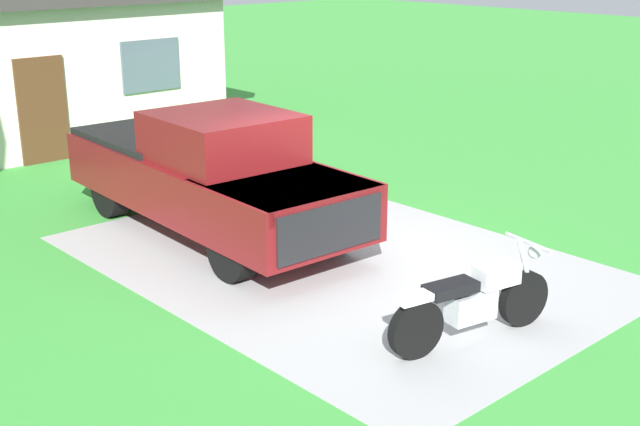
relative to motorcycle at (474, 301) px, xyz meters
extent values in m
plane|color=green|center=(0.53, 2.75, -0.47)|extent=(80.00, 80.00, 0.00)
cube|color=#A3A3A3|center=(0.53, 2.75, -0.47)|extent=(5.26, 7.44, 0.01)
cylinder|color=black|center=(0.74, -0.15, -0.14)|extent=(0.67, 0.25, 0.66)
cylinder|color=black|center=(-0.78, 0.15, -0.14)|extent=(0.67, 0.25, 0.66)
cube|color=silver|center=(-0.04, 0.01, -0.05)|extent=(0.60, 0.36, 0.32)
cube|color=silver|center=(0.30, -0.06, 0.25)|extent=(0.56, 0.36, 0.24)
cube|color=black|center=(-0.33, 0.07, 0.23)|extent=(0.64, 0.39, 0.12)
cube|color=silver|center=(-0.78, 0.15, 0.23)|extent=(0.51, 0.29, 0.08)
cylinder|color=silver|center=(0.74, -0.15, 0.23)|extent=(0.34, 0.12, 0.77)
cylinder|color=silver|center=(0.74, -0.15, 0.55)|extent=(0.18, 0.69, 0.04)
sphere|color=silver|center=(0.86, -0.17, 0.41)|extent=(0.16, 0.16, 0.16)
cylinder|color=black|center=(0.72, 3.12, -0.05)|extent=(0.34, 0.85, 0.84)
cylinder|color=black|center=(-0.92, 3.20, -0.05)|extent=(0.34, 0.85, 0.84)
cylinder|color=black|center=(0.88, 6.62, -0.05)|extent=(0.34, 0.85, 0.84)
cylinder|color=black|center=(-0.76, 6.69, -0.05)|extent=(0.34, 0.85, 0.84)
cube|color=maroon|center=(-0.02, 4.96, 0.33)|extent=(2.26, 5.69, 0.80)
cube|color=maroon|center=(-0.10, 3.11, 0.63)|extent=(1.99, 1.99, 0.20)
cube|color=maroon|center=(-0.03, 4.56, 1.08)|extent=(1.89, 1.98, 0.70)
cube|color=#3F4C56|center=(-0.07, 3.76, 0.98)|extent=(1.71, 0.24, 0.60)
cube|color=black|center=(0.06, 6.51, 0.58)|extent=(2.01, 2.49, 0.50)
cube|color=black|center=(-0.15, 2.18, 0.33)|extent=(1.70, 0.18, 0.64)
cube|color=#4C2D19|center=(0.02, 10.68, 0.58)|extent=(1.00, 0.08, 2.10)
cube|color=#4C5966|center=(2.54, 10.68, 1.23)|extent=(1.40, 0.06, 1.10)
camera|label=1|loc=(-6.93, -5.07, 3.78)|focal=46.84mm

